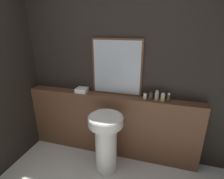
# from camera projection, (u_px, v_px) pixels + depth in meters

# --- Properties ---
(wall_back) EXTENTS (8.00, 0.06, 2.50)m
(wall_back) POSITION_uv_depth(u_px,v_px,m) (112.00, 74.00, 2.48)
(wall_back) COLOR black
(wall_back) RESTS_ON ground_plane
(vanity_counter) EXTENTS (2.54, 0.18, 0.96)m
(vanity_counter) POSITION_uv_depth(u_px,v_px,m) (110.00, 125.00, 2.64)
(vanity_counter) COLOR brown
(vanity_counter) RESTS_ON ground_plane
(pedestal_sink) EXTENTS (0.45, 0.45, 0.83)m
(pedestal_sink) POSITION_uv_depth(u_px,v_px,m) (106.00, 139.00, 2.28)
(pedestal_sink) COLOR silver
(pedestal_sink) RESTS_ON ground_plane
(mirror) EXTENTS (0.70, 0.03, 0.78)m
(mirror) POSITION_uv_depth(u_px,v_px,m) (117.00, 68.00, 2.38)
(mirror) COLOR #563323
(mirror) RESTS_ON vanity_counter
(towel_stack) EXTENTS (0.16, 0.15, 0.07)m
(towel_stack) POSITION_uv_depth(u_px,v_px,m) (82.00, 90.00, 2.57)
(towel_stack) COLOR white
(towel_stack) RESTS_ON vanity_counter
(shampoo_bottle) EXTENTS (0.04, 0.04, 0.10)m
(shampoo_bottle) POSITION_uv_depth(u_px,v_px,m) (145.00, 96.00, 2.33)
(shampoo_bottle) COLOR white
(shampoo_bottle) RESTS_ON vanity_counter
(conditioner_bottle) EXTENTS (0.05, 0.05, 0.11)m
(conditioner_bottle) POSITION_uv_depth(u_px,v_px,m) (151.00, 96.00, 2.30)
(conditioner_bottle) COLOR #4C3823
(conditioner_bottle) RESTS_ON vanity_counter
(lotion_bottle) EXTENTS (0.05, 0.05, 0.14)m
(lotion_bottle) POSITION_uv_depth(u_px,v_px,m) (157.00, 96.00, 2.28)
(lotion_bottle) COLOR gray
(lotion_bottle) RESTS_ON vanity_counter
(body_wash_bottle) EXTENTS (0.05, 0.05, 0.11)m
(body_wash_bottle) POSITION_uv_depth(u_px,v_px,m) (163.00, 97.00, 2.26)
(body_wash_bottle) COLOR #C6B284
(body_wash_bottle) RESTS_ON vanity_counter
(hand_soap_bottle) EXTENTS (0.04, 0.04, 0.12)m
(hand_soap_bottle) POSITION_uv_depth(u_px,v_px,m) (168.00, 98.00, 2.25)
(hand_soap_bottle) COLOR #4C3823
(hand_soap_bottle) RESTS_ON vanity_counter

